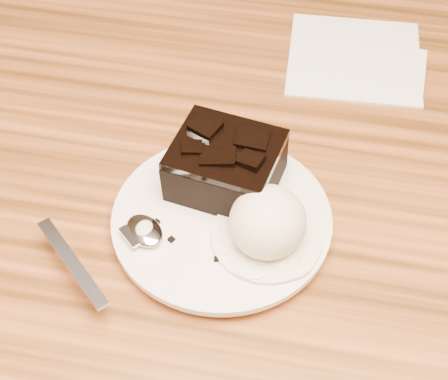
% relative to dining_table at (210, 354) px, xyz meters
% --- Properties ---
extents(dining_table, '(1.20, 0.80, 0.75)m').
position_rel_dining_table_xyz_m(dining_table, '(0.00, 0.00, 0.00)').
color(dining_table, '#4C2A10').
rests_on(dining_table, floor).
extents(plate, '(0.19, 0.19, 0.02)m').
position_rel_dining_table_xyz_m(plate, '(0.03, -0.06, 0.38)').
color(plate, white).
rests_on(plate, dining_table).
extents(brownie, '(0.10, 0.09, 0.04)m').
position_rel_dining_table_xyz_m(brownie, '(0.03, -0.02, 0.41)').
color(brownie, black).
rests_on(brownie, plate).
extents(ice_cream_scoop, '(0.06, 0.07, 0.05)m').
position_rel_dining_table_xyz_m(ice_cream_scoop, '(0.07, -0.08, 0.41)').
color(ice_cream_scoop, white).
rests_on(ice_cream_scoop, plate).
extents(melt_puddle, '(0.10, 0.10, 0.00)m').
position_rel_dining_table_xyz_m(melt_puddle, '(0.07, -0.08, 0.39)').
color(melt_puddle, white).
rests_on(melt_puddle, plate).
extents(spoon, '(0.14, 0.13, 0.01)m').
position_rel_dining_table_xyz_m(spoon, '(-0.03, -0.10, 0.40)').
color(spoon, silver).
rests_on(spoon, plate).
extents(napkin, '(0.15, 0.15, 0.01)m').
position_rel_dining_table_xyz_m(napkin, '(0.13, 0.20, 0.38)').
color(napkin, white).
rests_on(napkin, dining_table).
extents(crumb_a, '(0.01, 0.01, 0.00)m').
position_rel_dining_table_xyz_m(crumb_a, '(-0.02, -0.08, 0.39)').
color(crumb_a, black).
rests_on(crumb_a, plate).
extents(crumb_b, '(0.01, 0.01, 0.00)m').
position_rel_dining_table_xyz_m(crumb_b, '(-0.01, -0.10, 0.39)').
color(crumb_b, black).
rests_on(crumb_b, plate).
extents(crumb_c, '(0.01, 0.01, 0.00)m').
position_rel_dining_table_xyz_m(crumb_c, '(0.04, -0.11, 0.39)').
color(crumb_c, black).
rests_on(crumb_c, plate).
extents(crumb_d, '(0.01, 0.01, 0.00)m').
position_rel_dining_table_xyz_m(crumb_d, '(0.07, -0.11, 0.39)').
color(crumb_d, black).
rests_on(crumb_d, plate).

